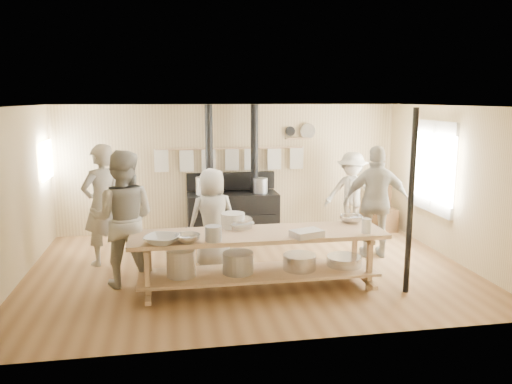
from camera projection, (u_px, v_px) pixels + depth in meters
ground at (249, 269)px, 8.08m from camera, size 7.00×7.00×0.00m
room_shell at (249, 170)px, 7.78m from camera, size 7.00×7.00×7.00m
window_right at (434, 167)px, 8.96m from camera, size 0.09×1.50×1.65m
left_opening at (47, 160)px, 9.15m from camera, size 0.00×0.90×0.90m
stove at (232, 209)px, 10.04m from camera, size 1.90×0.75×2.60m
towel_rail at (231, 156)px, 10.12m from camera, size 3.00×0.04×0.47m
back_wall_shelf at (300, 133)px, 10.31m from camera, size 0.63×0.14×0.32m
prep_table at (258, 255)px, 7.11m from camera, size 3.60×0.90×0.85m
support_post at (411, 203)px, 6.88m from camera, size 0.08×0.08×2.60m
cook_far_left at (102, 205)px, 8.17m from camera, size 0.86×0.84×2.00m
cook_left at (123, 219)px, 7.23m from camera, size 1.06×0.88×2.00m
cook_center at (213, 218)px, 8.09m from camera, size 0.89×0.68×1.62m
cook_right at (377, 202)px, 8.56m from camera, size 1.20×0.68×1.93m
cook_by_window at (352, 193)px, 10.03m from camera, size 1.24×1.07×1.67m
chair at (384, 218)px, 10.38m from camera, size 0.43×0.43×0.92m
bowl_white_a at (162, 240)px, 6.50m from camera, size 0.58×0.58×0.11m
bowl_steel_a at (187, 238)px, 6.56m from camera, size 0.48×0.48×0.11m
bowl_white_b at (240, 225)px, 7.28m from camera, size 0.48×0.48×0.10m
bowl_steel_b at (351, 219)px, 7.61m from camera, size 0.49×0.49×0.11m
roasting_pan at (307, 233)px, 6.83m from camera, size 0.48×0.40×0.09m
mixing_bowl_large at (238, 223)px, 7.32m from camera, size 0.51×0.51×0.13m
bucket_galv at (213, 234)px, 6.60m from camera, size 0.24×0.24×0.21m
deep_bowl_enamel at (233, 220)px, 7.30m from camera, size 0.45×0.45×0.22m
pitcher at (366, 226)px, 7.00m from camera, size 0.16×0.16×0.21m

